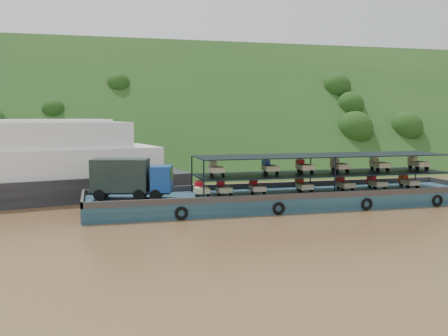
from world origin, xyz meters
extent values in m
plane|color=brown|center=(0.00, 0.00, 0.00)|extent=(160.00, 160.00, 0.00)
cube|color=#193C16|center=(0.00, 36.00, 0.00)|extent=(140.00, 39.60, 39.60)
cube|color=#122C42|center=(2.74, -0.60, 0.60)|extent=(35.00, 7.00, 1.20)
cube|color=#592D19|center=(2.74, 2.80, 1.45)|extent=(35.00, 0.20, 0.50)
cube|color=#592D19|center=(2.74, -4.00, 1.45)|extent=(35.00, 0.20, 0.50)
cube|color=#592D19|center=(-14.66, -0.60, 1.45)|extent=(0.20, 7.00, 0.50)
torus|color=black|center=(-7.26, -4.15, 0.55)|extent=(1.06, 0.26, 1.06)
torus|color=black|center=(0.74, -4.15, 0.55)|extent=(1.06, 0.26, 1.06)
torus|color=black|center=(8.74, -4.15, 0.55)|extent=(1.06, 0.26, 1.06)
torus|color=black|center=(15.74, -4.15, 0.55)|extent=(1.06, 0.26, 1.06)
cylinder|color=black|center=(-13.35, -0.65, 1.67)|extent=(1.00, 0.57, 0.95)
cylinder|color=black|center=(-12.82, 1.27, 1.67)|extent=(1.00, 0.57, 0.95)
cylinder|color=black|center=(-10.25, -1.50, 1.67)|extent=(1.00, 0.57, 0.95)
cylinder|color=black|center=(-9.72, 0.41, 1.67)|extent=(1.00, 0.57, 0.95)
cylinder|color=black|center=(-8.97, -1.86, 1.67)|extent=(1.00, 0.57, 0.95)
cylinder|color=black|center=(-8.44, 0.06, 1.67)|extent=(1.00, 0.57, 0.95)
cube|color=black|center=(-10.71, -0.34, 1.82)|extent=(6.76, 3.72, 0.19)
cube|color=navy|center=(-8.34, -1.00, 2.90)|extent=(2.16, 2.62, 2.08)
cube|color=black|center=(-7.56, -1.21, 3.28)|extent=(0.56, 1.84, 0.85)
cube|color=black|center=(-11.63, -0.09, 3.19)|extent=(4.99, 3.40, 2.65)
cube|color=black|center=(6.24, -0.60, 2.86)|extent=(23.00, 5.00, 0.12)
cube|color=black|center=(6.24, -0.60, 4.50)|extent=(23.00, 5.00, 0.08)
cylinder|color=black|center=(-5.26, -3.10, 2.85)|extent=(0.12, 0.12, 3.30)
cylinder|color=black|center=(-5.26, 1.90, 2.85)|extent=(0.12, 0.12, 3.30)
cylinder|color=black|center=(6.24, -3.10, 2.85)|extent=(0.12, 0.12, 3.30)
cylinder|color=black|center=(6.24, 1.90, 2.85)|extent=(0.12, 0.12, 3.30)
cylinder|color=black|center=(17.74, 1.90, 2.85)|extent=(0.12, 0.12, 3.30)
cylinder|color=black|center=(-3.05, 0.45, 1.46)|extent=(0.12, 0.52, 0.52)
cylinder|color=black|center=(-3.55, -1.35, 1.46)|extent=(0.14, 0.52, 0.52)
cylinder|color=black|center=(-2.55, -1.35, 1.46)|extent=(0.14, 0.52, 0.52)
cube|color=beige|center=(-3.05, -1.00, 1.80)|extent=(1.15, 1.50, 0.44)
cube|color=red|center=(-3.05, 0.15, 1.98)|extent=(0.55, 0.80, 0.80)
cube|color=red|center=(-3.05, -0.05, 2.48)|extent=(0.50, 0.10, 0.10)
cylinder|color=black|center=(-0.05, 0.45, 1.46)|extent=(0.12, 0.52, 0.52)
cylinder|color=black|center=(-0.55, -1.35, 1.46)|extent=(0.14, 0.52, 0.52)
cylinder|color=black|center=(0.45, -1.35, 1.46)|extent=(0.14, 0.52, 0.52)
cube|color=beige|center=(-0.05, -1.00, 1.80)|extent=(1.15, 1.50, 0.44)
cube|color=red|center=(-0.05, 0.15, 1.98)|extent=(0.55, 0.80, 0.80)
cube|color=red|center=(-0.05, -0.05, 2.48)|extent=(0.50, 0.10, 0.10)
cylinder|color=black|center=(4.35, 0.45, 1.46)|extent=(0.12, 0.52, 0.52)
cylinder|color=black|center=(3.85, -1.35, 1.46)|extent=(0.14, 0.52, 0.52)
cylinder|color=black|center=(4.85, -1.35, 1.46)|extent=(0.14, 0.52, 0.52)
cube|color=beige|center=(4.35, -1.00, 1.80)|extent=(1.15, 1.50, 0.44)
cube|color=#AA200B|center=(4.35, 0.15, 1.98)|extent=(0.55, 0.80, 0.80)
cube|color=#AA200B|center=(4.35, -0.05, 2.48)|extent=(0.50, 0.10, 0.10)
cylinder|color=black|center=(8.42, 0.45, 1.46)|extent=(0.12, 0.52, 0.52)
cylinder|color=black|center=(7.92, -1.35, 1.46)|extent=(0.14, 0.52, 0.52)
cylinder|color=black|center=(8.92, -1.35, 1.46)|extent=(0.14, 0.52, 0.52)
cube|color=tan|center=(8.42, -1.00, 1.80)|extent=(1.15, 1.50, 0.44)
cube|color=#BB0C13|center=(8.42, 0.15, 1.98)|extent=(0.55, 0.80, 0.80)
cube|color=#BB0C13|center=(8.42, -0.05, 2.48)|extent=(0.50, 0.10, 0.10)
cylinder|color=black|center=(11.71, 0.45, 1.46)|extent=(0.12, 0.52, 0.52)
cylinder|color=black|center=(11.21, -1.35, 1.46)|extent=(0.14, 0.52, 0.52)
cylinder|color=black|center=(12.21, -1.35, 1.46)|extent=(0.14, 0.52, 0.52)
cube|color=beige|center=(11.71, -1.00, 1.80)|extent=(1.15, 1.50, 0.44)
cube|color=red|center=(11.71, 0.15, 1.98)|extent=(0.55, 0.80, 0.80)
cube|color=red|center=(11.71, -0.05, 2.48)|extent=(0.50, 0.10, 0.10)
cylinder|color=black|center=(15.16, 0.45, 1.46)|extent=(0.12, 0.52, 0.52)
cylinder|color=black|center=(14.66, -1.35, 1.46)|extent=(0.14, 0.52, 0.52)
cylinder|color=black|center=(15.66, -1.35, 1.46)|extent=(0.14, 0.52, 0.52)
cube|color=beige|center=(15.16, -1.00, 1.80)|extent=(1.15, 1.50, 0.44)
cube|color=red|center=(15.16, 0.15, 1.98)|extent=(0.55, 0.80, 0.80)
cube|color=red|center=(15.16, -0.05, 2.48)|extent=(0.50, 0.10, 0.10)
cylinder|color=black|center=(-4.99, 0.45, 1.46)|extent=(0.12, 0.52, 0.52)
cylinder|color=black|center=(-5.49, -1.35, 1.46)|extent=(0.14, 0.52, 0.52)
cylinder|color=black|center=(-4.49, -1.35, 1.46)|extent=(0.14, 0.52, 0.52)
cube|color=beige|center=(-4.99, -1.00, 1.80)|extent=(1.15, 1.50, 0.44)
cube|color=red|center=(-4.99, 0.15, 1.98)|extent=(0.55, 0.80, 0.80)
cube|color=red|center=(-4.99, -0.05, 2.48)|extent=(0.50, 0.10, 0.10)
cylinder|color=black|center=(-3.72, 0.45, 3.18)|extent=(0.12, 0.52, 0.52)
cylinder|color=black|center=(-4.22, -1.35, 3.18)|extent=(0.14, 0.52, 0.52)
cylinder|color=black|center=(-3.22, -1.35, 3.18)|extent=(0.14, 0.52, 0.52)
cube|color=beige|center=(-3.72, -1.00, 3.52)|extent=(1.15, 1.50, 0.44)
cube|color=#C4B28B|center=(-3.72, 0.15, 3.70)|extent=(0.55, 0.80, 0.80)
cube|color=#C4B28B|center=(-3.72, -0.05, 4.20)|extent=(0.50, 0.10, 0.10)
cylinder|color=black|center=(1.12, 0.45, 3.18)|extent=(0.12, 0.52, 0.52)
cylinder|color=black|center=(0.62, -1.35, 3.18)|extent=(0.14, 0.52, 0.52)
cylinder|color=black|center=(1.62, -1.35, 3.18)|extent=(0.14, 0.52, 0.52)
cube|color=#B9B483|center=(1.12, -1.00, 3.52)|extent=(1.15, 1.50, 0.44)
cube|color=#1A3FA0|center=(1.12, 0.15, 3.70)|extent=(0.55, 0.80, 0.80)
cube|color=#1A3FA0|center=(1.12, -0.05, 4.20)|extent=(0.50, 0.10, 0.10)
cylinder|color=black|center=(4.39, 0.45, 3.18)|extent=(0.12, 0.52, 0.52)
cylinder|color=black|center=(3.89, -1.35, 3.18)|extent=(0.14, 0.52, 0.52)
cylinder|color=black|center=(4.89, -1.35, 3.18)|extent=(0.14, 0.52, 0.52)
cube|color=beige|center=(4.39, -1.00, 3.52)|extent=(1.15, 1.50, 0.44)
cube|color=#B80C12|center=(4.39, 0.15, 3.70)|extent=(0.55, 0.80, 0.80)
cube|color=#B80C12|center=(4.39, -0.05, 4.20)|extent=(0.50, 0.10, 0.10)
cylinder|color=black|center=(7.84, 0.45, 3.18)|extent=(0.12, 0.52, 0.52)
cylinder|color=black|center=(7.34, -1.35, 3.18)|extent=(0.14, 0.52, 0.52)
cylinder|color=black|center=(8.34, -1.35, 3.18)|extent=(0.14, 0.52, 0.52)
cube|color=tan|center=(7.84, -1.00, 3.52)|extent=(1.15, 1.50, 0.44)
cube|color=#BFB187|center=(7.84, 0.15, 3.70)|extent=(0.55, 0.80, 0.80)
cube|color=#BFB187|center=(7.84, -0.05, 4.20)|extent=(0.50, 0.10, 0.10)
cylinder|color=black|center=(11.93, 0.45, 3.18)|extent=(0.12, 0.52, 0.52)
cylinder|color=black|center=(11.43, -1.35, 3.18)|extent=(0.14, 0.52, 0.52)
cylinder|color=black|center=(12.43, -1.35, 3.18)|extent=(0.14, 0.52, 0.52)
cube|color=#C5B88B|center=(11.93, -1.00, 3.52)|extent=(1.15, 1.50, 0.44)
cube|color=beige|center=(11.93, 0.15, 3.70)|extent=(0.55, 0.80, 0.80)
cube|color=beige|center=(11.93, -0.05, 4.20)|extent=(0.50, 0.10, 0.10)
cylinder|color=black|center=(16.09, 0.45, 3.18)|extent=(0.12, 0.52, 0.52)
cylinder|color=black|center=(15.59, -1.35, 3.18)|extent=(0.14, 0.52, 0.52)
cylinder|color=black|center=(16.59, -1.35, 3.18)|extent=(0.14, 0.52, 0.52)
cube|color=beige|center=(16.09, -1.00, 3.52)|extent=(1.15, 1.50, 0.44)
cube|color=beige|center=(16.09, 0.15, 3.70)|extent=(0.55, 0.80, 0.80)
cube|color=beige|center=(16.09, -0.05, 4.20)|extent=(0.50, 0.10, 0.10)
camera|label=1|loc=(-13.63, -41.67, 8.01)|focal=40.00mm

